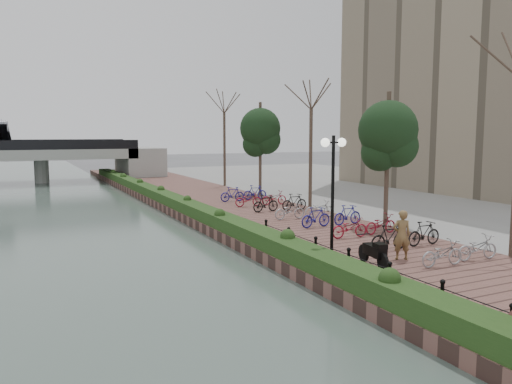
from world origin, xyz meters
TOP-DOWN VIEW (x-y plane):
  - ground at (0.00, 0.00)m, footprint 220.00×220.00m
  - promenade at (4.00, 17.50)m, footprint 8.00×75.00m
  - inland_pavement at (20.00, 17.50)m, footprint 24.00×75.00m
  - hedge at (0.60, 20.00)m, footprint 1.10×56.00m
  - chain_fence at (1.40, 2.00)m, footprint 0.10×14.10m
  - lamppost at (1.90, 4.70)m, footprint 1.02×0.32m
  - motorcycle at (2.50, 3.12)m, footprint 0.79×1.70m
  - pedestrian at (4.00, 3.41)m, footprint 0.77×0.65m
  - bicycle_parking at (5.50, 11.22)m, footprint 2.40×19.89m
  - street_trees at (8.00, 12.68)m, footprint 3.20×37.12m

SIDE VIEW (x-z plane):
  - ground at x=0.00m, z-range 0.00..0.00m
  - promenade at x=4.00m, z-range 0.00..0.50m
  - inland_pavement at x=20.00m, z-range 0.00..0.50m
  - hedge at x=0.60m, z-range 0.50..1.10m
  - chain_fence at x=1.40m, z-range 0.50..1.20m
  - bicycle_parking at x=5.50m, z-range 0.47..1.47m
  - motorcycle at x=2.50m, z-range 0.50..1.52m
  - pedestrian at x=4.00m, z-range 0.50..2.30m
  - street_trees at x=8.00m, z-range 0.29..7.09m
  - lamppost at x=1.90m, z-range 1.51..5.95m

